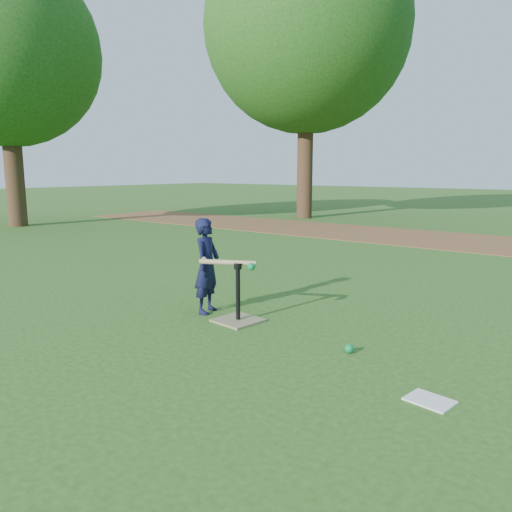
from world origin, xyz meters
The scene contains 9 objects.
ground centered at (0.00, 0.00, 0.00)m, with size 80.00×80.00×0.00m, color #285116.
dirt_strip centered at (0.00, 7.50, 0.01)m, with size 24.00×3.00×0.01m, color brown.
child centered at (-0.84, 0.04, 0.52)m, with size 0.38×0.25×1.04m, color black.
wiffle_ball_ground centered at (0.98, -0.12, 0.04)m, with size 0.08×0.08×0.08m, color #0B7F3B.
clipboard centered at (1.85, -0.59, 0.01)m, with size 0.30×0.23×0.01m, color white.
batting_tee centered at (-0.36, -0.01, 0.11)m, with size 0.48×0.48×0.61m.
swing_action centered at (-0.45, -0.03, 0.61)m, with size 0.65×0.32×0.09m.
tree_left centered at (-6.00, 10.00, 5.87)m, with size 6.40×6.40×9.08m.
tree_back centered at (-11.00, 3.00, 4.65)m, with size 5.00×5.00×7.17m.
Camera 1 is at (2.88, -3.82, 1.55)m, focal length 35.00 mm.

